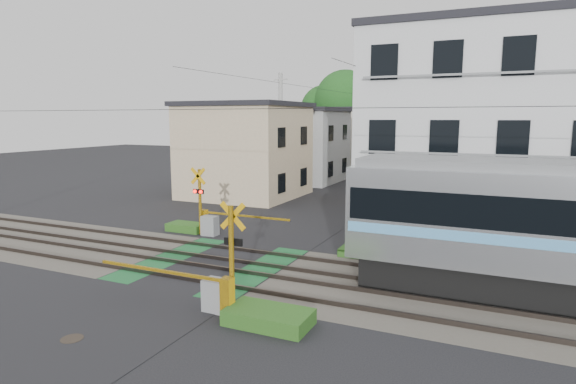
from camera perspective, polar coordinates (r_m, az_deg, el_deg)
The scene contains 12 objects.
ground at distance 17.96m, azimuth -8.90°, elevation -8.42°, with size 120.00×120.00×0.00m, color black.
track_bed at distance 17.95m, azimuth -8.91°, elevation -8.31°, with size 120.00×120.00×0.14m.
crossing_signal_near at distance 13.49m, azimuth -8.29°, elevation -11.12°, with size 4.74×0.65×3.09m.
crossing_signal_far at distance 22.12m, azimuth -9.36°, elevation -3.25°, with size 4.74×0.65×3.09m.
apartment_block at distance 23.81m, azimuth 22.16°, elevation 6.64°, with size 10.20×8.36×9.30m.
houses_row at distance 41.31m, azimuth 11.53°, elevation 5.80°, with size 22.07×31.35×6.80m.
tree_hill at distance 63.81m, azimuth 15.00°, elevation 8.98°, with size 40.00×12.86×11.75m.
catenary at distance 14.83m, azimuth 10.60°, elevation 2.49°, with size 60.00×5.04×7.00m.
utility_poles at distance 38.78m, azimuth 8.69°, elevation 6.92°, with size 7.90×42.00×8.00m.
pedestrian at distance 45.45m, azimuth 12.50°, elevation 2.93°, with size 0.58×0.38×1.59m, color #33303D.
manhole_cover at distance 13.19m, azimuth -24.23°, elevation -15.58°, with size 0.54×0.54×0.02m, color #2D261E.
weed_patches at distance 16.96m, azimuth -4.06°, elevation -8.72°, with size 10.25×8.80×0.40m.
Camera 1 is at (9.52, -14.28, 5.29)m, focal length 30.00 mm.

